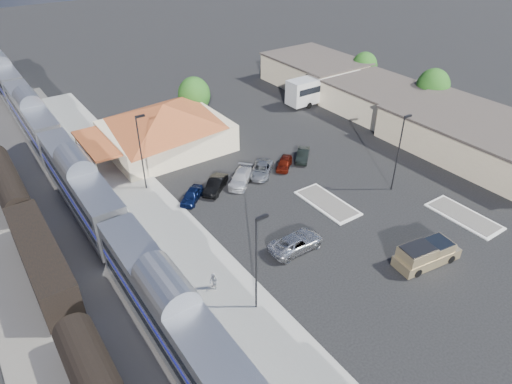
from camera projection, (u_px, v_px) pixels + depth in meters
ground at (311, 225)px, 46.35m from camera, size 280.00×280.00×0.00m
railbed at (80, 260)px, 41.76m from camera, size 16.00×100.00×0.12m
platform at (178, 236)px, 44.68m from camera, size 5.50×92.00×0.18m
passenger_train at (81, 188)px, 47.03m from camera, size 3.00×104.00×5.55m
freight_cars at (42, 261)px, 38.81m from camera, size 2.80×46.00×4.00m
station_depot at (165, 127)px, 59.07m from camera, size 18.35×12.24×6.20m
buildings_east at (392, 103)px, 68.46m from camera, size 14.40×51.40×4.80m
traffic_island_south at (327, 203)px, 49.60m from camera, size 3.30×7.50×0.21m
traffic_island_north at (464, 216)px, 47.49m from camera, size 3.30×7.50×0.21m
lamp_plat_s at (257, 257)px, 34.08m from camera, size 1.08×0.25×9.00m
lamp_plat_n at (141, 147)px, 49.30m from camera, size 1.08×0.25×9.00m
lamp_lot at (400, 147)px, 49.29m from camera, size 1.08×0.25×9.00m
tree_east_b at (433, 86)px, 68.72m from camera, size 4.94×4.94×6.96m
tree_east_c at (364, 66)px, 78.65m from camera, size 4.41×4.41×6.21m
tree_depot at (194, 95)px, 66.38m from camera, size 4.71×4.71×6.63m
pickup_truck at (427, 254)px, 41.03m from camera, size 6.50×3.08×2.16m
suv at (296, 242)px, 42.78m from camera, size 5.60×2.65×1.55m
coach_bus at (323, 86)px, 73.97m from camera, size 13.50×2.98×4.33m
person_b at (214, 282)px, 38.02m from camera, size 0.67×0.84×1.68m
parked_car_a at (192, 195)px, 49.80m from camera, size 4.01×3.78×1.34m
parked_car_b at (216, 185)px, 51.51m from camera, size 4.49×4.12×1.49m
parked_car_c at (241, 178)px, 52.85m from camera, size 5.07×4.86×1.45m
parked_car_d at (262, 169)px, 54.62m from camera, size 5.06×4.95×1.35m
parked_car_e at (284, 163)px, 55.97m from camera, size 3.87×3.63×1.29m
parked_car_f at (303, 155)px, 57.70m from camera, size 3.96×3.91×1.36m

